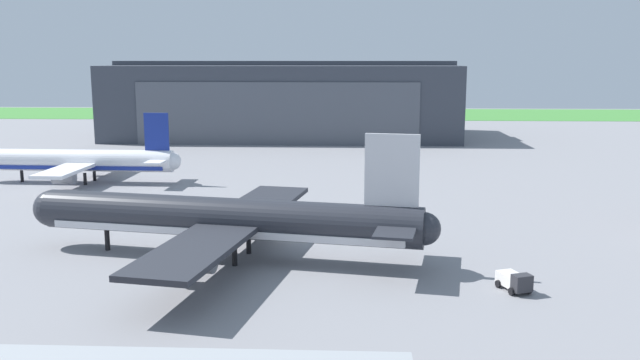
% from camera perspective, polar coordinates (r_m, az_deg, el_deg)
% --- Properties ---
extents(ground_plane, '(440.00, 440.00, 0.00)m').
position_cam_1_polar(ground_plane, '(81.97, -2.30, -5.04)').
color(ground_plane, gray).
extents(grass_field_strip, '(440.00, 56.00, 0.08)m').
position_cam_1_polar(grass_field_strip, '(267.39, 1.11, 5.69)').
color(grass_field_strip, '#448C3B').
rests_on(grass_field_strip, ground_plane).
extents(maintenance_hangar, '(94.53, 41.91, 21.14)m').
position_cam_1_polar(maintenance_hangar, '(189.68, -3.04, 6.82)').
color(maintenance_hangar, '#383D47').
rests_on(maintenance_hangar, ground_plane).
extents(airliner_far_left, '(36.16, 30.21, 12.50)m').
position_cam_1_polar(airliner_far_left, '(125.10, -19.77, 1.52)').
color(airliner_far_left, white).
rests_on(airliner_far_left, ground_plane).
extents(airliner_near_left, '(46.08, 40.62, 14.28)m').
position_cam_1_polar(airliner_near_left, '(73.61, -8.07, -3.36)').
color(airliner_near_left, '#282B33').
rests_on(airliner_near_left, ground_plane).
extents(ops_van, '(3.08, 4.12, 1.95)m').
position_cam_1_polar(ops_van, '(66.43, 16.32, -8.29)').
color(ops_van, '#2D2D33').
rests_on(ops_van, ground_plane).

